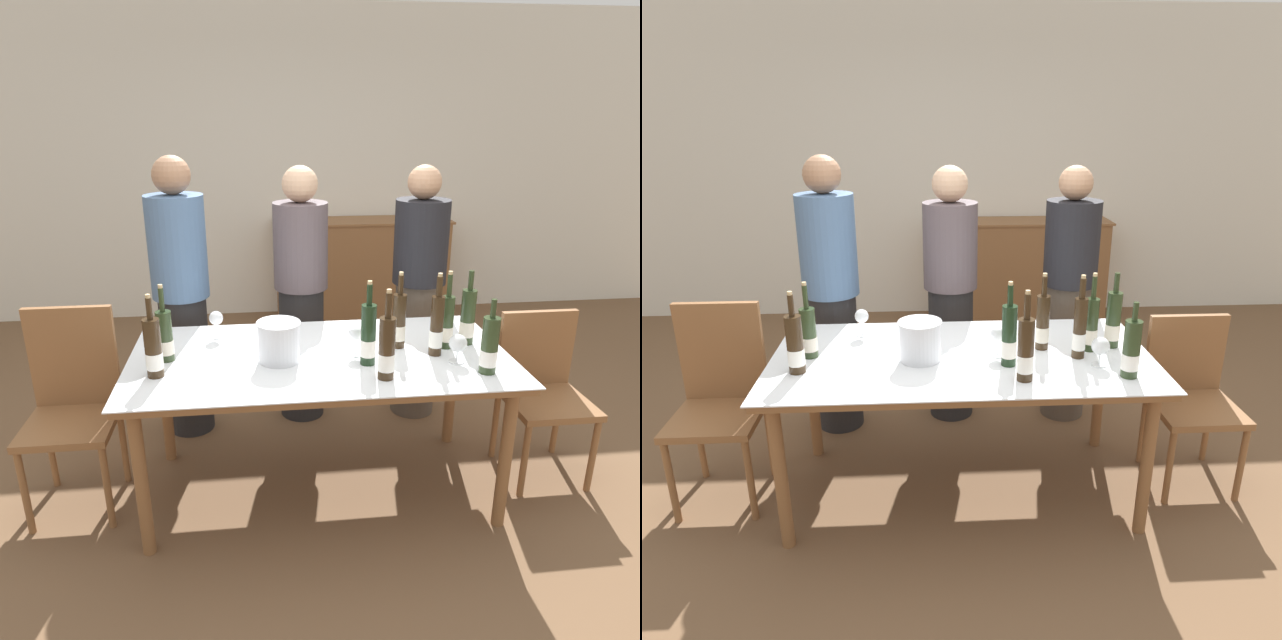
% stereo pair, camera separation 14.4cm
% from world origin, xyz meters
% --- Properties ---
extents(ground_plane, '(12.00, 12.00, 0.00)m').
position_xyz_m(ground_plane, '(0.00, 0.00, 0.00)').
color(ground_plane, brown).
extents(back_wall, '(8.00, 0.10, 2.80)m').
position_xyz_m(back_wall, '(0.00, 2.97, 1.40)').
color(back_wall, silver).
rests_on(back_wall, ground_plane).
extents(sideboard_cabinet, '(1.65, 0.46, 0.95)m').
position_xyz_m(sideboard_cabinet, '(0.71, 2.68, 0.48)').
color(sideboard_cabinet, brown).
rests_on(sideboard_cabinet, ground_plane).
extents(dining_table, '(1.84, 0.95, 0.77)m').
position_xyz_m(dining_table, '(0.00, 0.00, 0.70)').
color(dining_table, brown).
rests_on(dining_table, ground_plane).
extents(ice_bucket, '(0.21, 0.21, 0.19)m').
position_xyz_m(ice_bucket, '(-0.20, -0.05, 0.87)').
color(ice_bucket, silver).
rests_on(ice_bucket, dining_table).
extents(wine_bottle_0, '(0.07, 0.07, 0.39)m').
position_xyz_m(wine_bottle_0, '(0.40, 0.06, 0.90)').
color(wine_bottle_0, '#332314').
rests_on(wine_bottle_0, dining_table).
extents(wine_bottle_1, '(0.07, 0.07, 0.41)m').
position_xyz_m(wine_bottle_1, '(0.26, -0.29, 0.91)').
color(wine_bottle_1, '#332314').
rests_on(wine_bottle_1, dining_table).
extents(wine_bottle_2, '(0.07, 0.07, 0.37)m').
position_xyz_m(wine_bottle_2, '(-0.73, 0.02, 0.89)').
color(wine_bottle_2, '#28381E').
rests_on(wine_bottle_2, dining_table).
extents(wine_bottle_3, '(0.08, 0.08, 0.35)m').
position_xyz_m(wine_bottle_3, '(0.73, -0.29, 0.89)').
color(wine_bottle_3, '#28381E').
rests_on(wine_bottle_3, dining_table).
extents(wine_bottle_4, '(0.08, 0.08, 0.38)m').
position_xyz_m(wine_bottle_4, '(-0.76, -0.15, 0.90)').
color(wine_bottle_4, '#332314').
rests_on(wine_bottle_4, dining_table).
extents(wine_bottle_5, '(0.06, 0.06, 0.41)m').
position_xyz_m(wine_bottle_5, '(0.56, -0.06, 0.92)').
color(wine_bottle_5, '#332314').
rests_on(wine_bottle_5, dining_table).
extents(wine_bottle_6, '(0.07, 0.07, 0.38)m').
position_xyz_m(wine_bottle_6, '(0.76, 0.06, 0.90)').
color(wine_bottle_6, '#28381E').
rests_on(wine_bottle_6, dining_table).
extents(wine_bottle_7, '(0.07, 0.07, 0.39)m').
position_xyz_m(wine_bottle_7, '(0.63, 0.02, 0.90)').
color(wine_bottle_7, '#28381E').
rests_on(wine_bottle_7, dining_table).
extents(wine_bottle_8, '(0.07, 0.07, 0.40)m').
position_xyz_m(wine_bottle_8, '(0.21, -0.13, 0.91)').
color(wine_bottle_8, black).
rests_on(wine_bottle_8, dining_table).
extents(wine_glass_0, '(0.07, 0.07, 0.15)m').
position_xyz_m(wine_glass_0, '(-0.51, 0.29, 0.87)').
color(wine_glass_0, white).
rests_on(wine_glass_0, dining_table).
extents(wine_glass_1, '(0.09, 0.09, 0.14)m').
position_xyz_m(wine_glass_1, '(0.63, -0.16, 0.86)').
color(wine_glass_1, white).
rests_on(wine_glass_1, dining_table).
extents(wine_glass_2, '(0.08, 0.08, 0.15)m').
position_xyz_m(wine_glass_2, '(0.17, -0.02, 0.88)').
color(wine_glass_2, white).
rests_on(wine_glass_2, dining_table).
extents(chair_right_end, '(0.42, 0.42, 0.88)m').
position_xyz_m(chair_right_end, '(1.21, 0.08, 0.51)').
color(chair_right_end, brown).
rests_on(chair_right_end, ground_plane).
extents(chair_left_end, '(0.42, 0.42, 1.00)m').
position_xyz_m(chair_left_end, '(-1.21, 0.09, 0.57)').
color(chair_left_end, brown).
rests_on(chair_left_end, ground_plane).
extents(person_host, '(0.33, 0.33, 1.67)m').
position_xyz_m(person_host, '(-0.73, 0.73, 0.84)').
color(person_host, '#262628').
rests_on(person_host, ground_plane).
extents(person_guest_left, '(0.33, 0.33, 1.60)m').
position_xyz_m(person_guest_left, '(-0.02, 0.83, 0.80)').
color(person_guest_left, '#262628').
rests_on(person_guest_left, ground_plane).
extents(person_guest_right, '(0.33, 0.33, 1.60)m').
position_xyz_m(person_guest_right, '(0.71, 0.79, 0.80)').
color(person_guest_right, '#51473D').
rests_on(person_guest_right, ground_plane).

